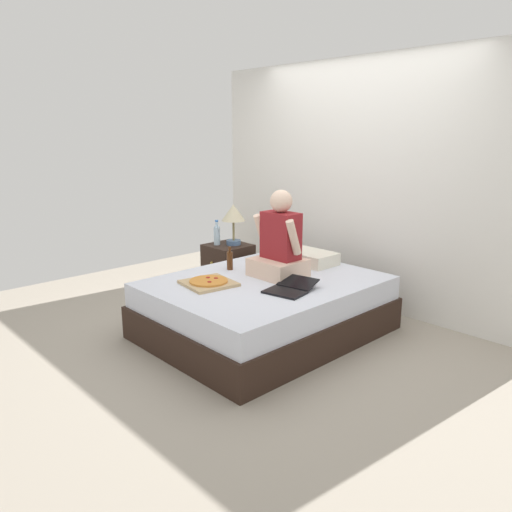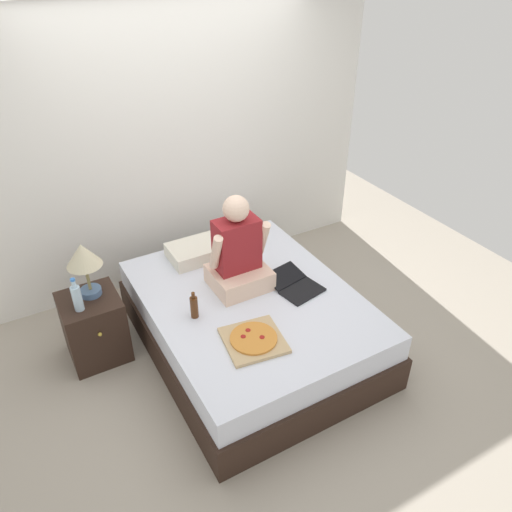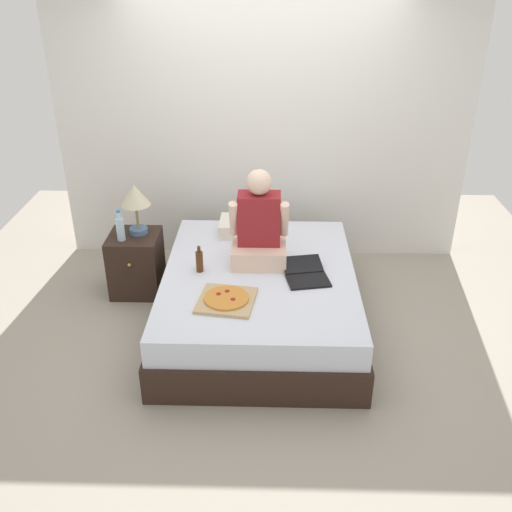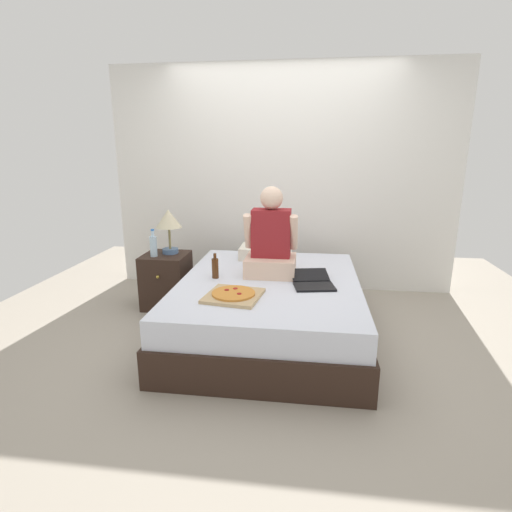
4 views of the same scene
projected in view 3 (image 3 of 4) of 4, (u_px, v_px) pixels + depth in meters
The scene contains 11 objects.
ground_plane at pixel (259, 323), 4.78m from camera, with size 5.88×5.88×0.00m, color #9E9384.
wall_back at pixel (263, 132), 5.39m from camera, with size 3.88×0.12×2.50m, color silver.
bed at pixel (259, 298), 4.66m from camera, with size 1.56×1.99×0.50m.
nightstand_left at pixel (136, 263), 5.13m from camera, with size 0.44×0.47×0.56m.
lamp_on_left_nightstand at pixel (135, 199), 4.89m from camera, with size 0.26×0.26×0.45m.
water_bottle at pixel (120, 228), 4.87m from camera, with size 0.07×0.07×0.28m.
pillow at pixel (249, 226), 5.15m from camera, with size 0.52×0.34×0.12m, color silver.
person_seated at pixel (259, 229), 4.57m from camera, with size 0.47×0.40×0.78m.
laptop at pixel (306, 275), 4.45m from camera, with size 0.39×0.47×0.07m.
pizza_box at pixel (226, 300), 4.14m from camera, with size 0.45×0.45×0.05m.
beer_bottle_on_bed at pixel (199, 261), 4.50m from camera, with size 0.06×0.06×0.22m.
Camera 3 is at (0.08, -3.95, 2.75)m, focal length 40.00 mm.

